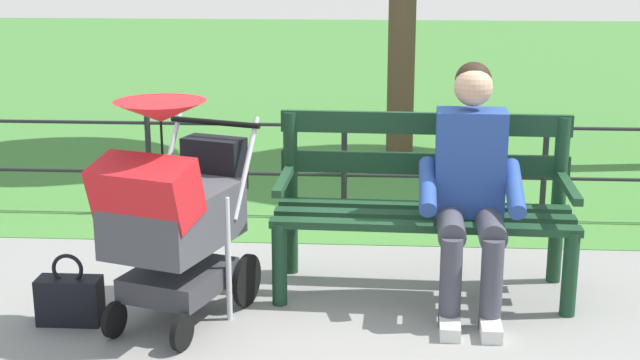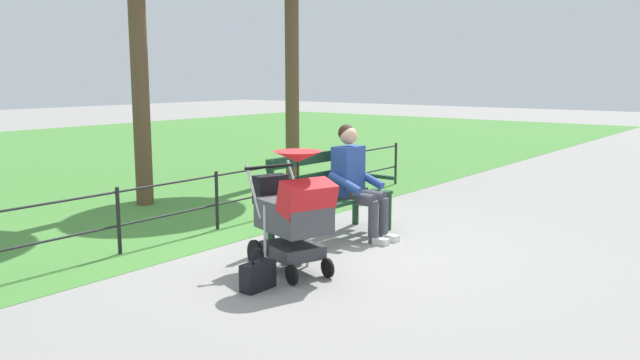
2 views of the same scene
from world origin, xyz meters
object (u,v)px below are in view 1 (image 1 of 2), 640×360
at_px(park_bench, 423,197).
at_px(stroller, 173,210).
at_px(handbag, 70,299).
at_px(person_on_bench, 471,181).

distance_m(park_bench, stroller, 1.37).
xyz_separation_m(stroller, handbag, (0.54, 0.05, -0.47)).
bearing_deg(person_on_bench, handbag, 10.52).
height_order(park_bench, stroller, stroller).
relative_size(person_on_bench, handbag, 3.45).
xyz_separation_m(park_bench, handbag, (1.79, 0.60, -0.40)).
relative_size(park_bench, stroller, 1.41).
bearing_deg(person_on_bench, park_bench, -44.37).
xyz_separation_m(person_on_bench, handbag, (2.02, 0.38, -0.55)).
distance_m(park_bench, person_on_bench, 0.35).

